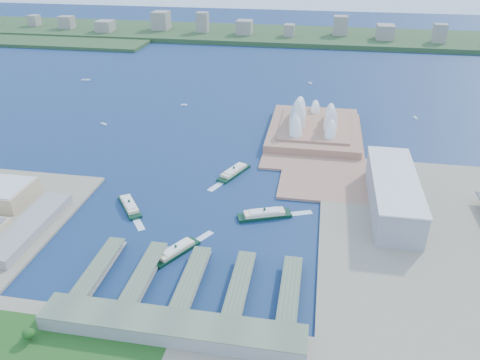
% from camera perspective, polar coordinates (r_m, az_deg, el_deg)
% --- Properties ---
extents(ground, '(3000.00, 3000.00, 0.00)m').
position_cam_1_polar(ground, '(474.04, -5.14, -6.44)').
color(ground, '#0E1944').
rests_on(ground, ground).
extents(east_land, '(240.00, 500.00, 3.00)m').
position_cam_1_polar(east_land, '(440.78, 25.53, -12.42)').
color(east_land, gray).
rests_on(east_land, ground).
extents(peninsula, '(135.00, 220.00, 3.00)m').
position_cam_1_polar(peninsula, '(689.06, 9.11, 5.02)').
color(peninsula, '#9F7057').
rests_on(peninsula, ground).
extents(far_shore, '(2200.00, 260.00, 12.00)m').
position_cam_1_polar(far_shore, '(1384.69, 5.53, 17.14)').
color(far_shore, '#2D4926').
rests_on(far_shore, ground).
extents(opera_house, '(134.00, 180.00, 58.00)m').
position_cam_1_polar(opera_house, '(696.61, 9.15, 7.98)').
color(opera_house, white).
rests_on(opera_house, peninsula).
extents(toaster_building, '(45.00, 155.00, 35.00)m').
position_cam_1_polar(toaster_building, '(525.52, 18.16, -1.51)').
color(toaster_building, gray).
rests_on(toaster_building, east_land).
extents(ferry_wharves, '(184.00, 90.00, 9.30)m').
position_cam_1_polar(ferry_wharves, '(410.77, -5.91, -11.96)').
color(ferry_wharves, '#53644B').
rests_on(ferry_wharves, ground).
extents(terminal_building, '(200.00, 28.00, 12.00)m').
position_cam_1_polar(terminal_building, '(365.85, -8.36, -17.38)').
color(terminal_building, gray).
rests_on(terminal_building, south_land).
extents(far_skyline, '(1900.00, 140.00, 55.00)m').
position_cam_1_polar(far_skyline, '(1359.07, 5.52, 18.37)').
color(far_skyline, gray).
rests_on(far_skyline, far_shore).
extents(ferry_a, '(41.61, 50.05, 9.89)m').
position_cam_1_polar(ferry_a, '(523.90, -13.34, -2.86)').
color(ferry_a, black).
rests_on(ferry_a, ground).
extents(ferry_b, '(35.04, 56.36, 10.46)m').
position_cam_1_polar(ferry_b, '(579.93, -0.74, 1.19)').
color(ferry_b, black).
rests_on(ferry_b, ground).
extents(ferry_c, '(37.82, 50.94, 9.75)m').
position_cam_1_polar(ferry_c, '(445.78, -7.82, -8.38)').
color(ferry_c, black).
rests_on(ferry_c, ground).
extents(ferry_d, '(58.40, 34.01, 10.78)m').
position_cam_1_polar(ferry_d, '(494.60, 3.00, -4.00)').
color(ferry_d, black).
rests_on(ferry_d, ground).
extents(boat_a, '(12.33, 8.03, 2.35)m').
position_cam_1_polar(boat_a, '(765.81, -16.29, 6.60)').
color(boat_a, white).
rests_on(boat_a, ground).
extents(boat_b, '(11.14, 5.84, 2.86)m').
position_cam_1_polar(boat_b, '(824.87, -6.84, 9.10)').
color(boat_b, white).
rests_on(boat_b, ground).
extents(boat_c, '(5.66, 12.07, 2.62)m').
position_cam_1_polar(boat_c, '(811.84, 20.59, 7.15)').
color(boat_c, white).
rests_on(boat_c, ground).
extents(boat_d, '(17.62, 6.65, 2.91)m').
position_cam_1_polar(boat_d, '(1014.53, -18.31, 11.53)').
color(boat_d, white).
rests_on(boat_d, ground).
extents(boat_e, '(8.46, 11.16, 2.67)m').
position_cam_1_polar(boat_e, '(954.36, 8.56, 11.62)').
color(boat_e, white).
rests_on(boat_e, ground).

